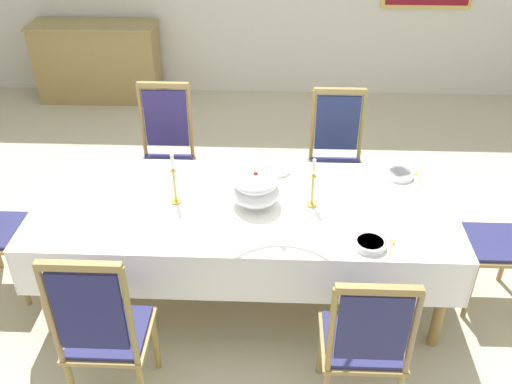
{
  "coord_description": "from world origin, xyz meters",
  "views": [
    {
      "loc": [
        0.2,
        -3.17,
        2.8
      ],
      "look_at": [
        0.08,
        -0.15,
        0.79
      ],
      "focal_mm": 39.3,
      "sensor_mm": 36.0,
      "label": 1
    }
  ],
  "objects_px": {
    "chair_north_a": "(166,154)",
    "sideboard": "(98,62)",
    "bowl_near_left": "(400,174)",
    "chair_south_a": "(104,330)",
    "candlestick_east": "(313,188)",
    "soup_tureen": "(256,189)",
    "bowl_far_left": "(278,169)",
    "chair_north_b": "(336,158)",
    "spoon_secondary": "(392,244)",
    "dining_table": "(244,213)",
    "chair_south_b": "(364,341)",
    "spoon_primary": "(416,174)",
    "bowl_near_right": "(370,243)",
    "candlestick_west": "(174,183)",
    "chair_head_east": "(512,232)"
  },
  "relations": [
    {
      "from": "chair_north_a",
      "to": "sideboard",
      "type": "relative_size",
      "value": 0.79
    },
    {
      "from": "bowl_near_left",
      "to": "chair_south_a",
      "type": "bearing_deg",
      "value": -143.0
    },
    {
      "from": "bowl_near_left",
      "to": "candlestick_east",
      "type": "bearing_deg",
      "value": -149.12
    },
    {
      "from": "chair_north_a",
      "to": "bowl_near_left",
      "type": "xyz_separation_m",
      "value": [
        1.73,
        -0.57,
        0.2
      ]
    },
    {
      "from": "chair_north_a",
      "to": "soup_tureen",
      "type": "xyz_separation_m",
      "value": [
        0.76,
        -0.94,
        0.3
      ]
    },
    {
      "from": "bowl_far_left",
      "to": "candlestick_east",
      "type": "bearing_deg",
      "value": -61.27
    },
    {
      "from": "candlestick_east",
      "to": "chair_north_a",
      "type": "bearing_deg",
      "value": 140.0
    },
    {
      "from": "chair_north_b",
      "to": "spoon_secondary",
      "type": "distance_m",
      "value": 1.34
    },
    {
      "from": "dining_table",
      "to": "chair_south_b",
      "type": "height_order",
      "value": "chair_south_b"
    },
    {
      "from": "candlestick_east",
      "to": "dining_table",
      "type": "bearing_deg",
      "value": 180.0
    },
    {
      "from": "soup_tureen",
      "to": "spoon_primary",
      "type": "height_order",
      "value": "soup_tureen"
    },
    {
      "from": "dining_table",
      "to": "bowl_near_left",
      "type": "height_order",
      "value": "bowl_near_left"
    },
    {
      "from": "bowl_near_right",
      "to": "sideboard",
      "type": "xyz_separation_m",
      "value": [
        -2.65,
        3.68,
        -0.33
      ]
    },
    {
      "from": "candlestick_east",
      "to": "spoon_secondary",
      "type": "height_order",
      "value": "candlestick_east"
    },
    {
      "from": "candlestick_west",
      "to": "chair_north_b",
      "type": "bearing_deg",
      "value": 39.95
    },
    {
      "from": "chair_north_a",
      "to": "candlestick_east",
      "type": "xyz_separation_m",
      "value": [
        1.12,
        -0.94,
        0.31
      ]
    },
    {
      "from": "candlestick_west",
      "to": "sideboard",
      "type": "relative_size",
      "value": 0.25
    },
    {
      "from": "chair_south_b",
      "to": "chair_head_east",
      "type": "height_order",
      "value": "chair_head_east"
    },
    {
      "from": "chair_head_east",
      "to": "spoon_secondary",
      "type": "distance_m",
      "value": 0.95
    },
    {
      "from": "bowl_near_left",
      "to": "bowl_far_left",
      "type": "xyz_separation_m",
      "value": [
        -0.84,
        0.03,
        0.0
      ]
    },
    {
      "from": "chair_north_a",
      "to": "bowl_far_left",
      "type": "bearing_deg",
      "value": 149.13
    },
    {
      "from": "soup_tureen",
      "to": "sideboard",
      "type": "xyz_separation_m",
      "value": [
        -1.98,
        3.28,
        -0.42
      ]
    },
    {
      "from": "bowl_near_right",
      "to": "soup_tureen",
      "type": "bearing_deg",
      "value": 148.94
    },
    {
      "from": "dining_table",
      "to": "candlestick_east",
      "type": "height_order",
      "value": "candlestick_east"
    },
    {
      "from": "dining_table",
      "to": "chair_south_b",
      "type": "xyz_separation_m",
      "value": [
        0.68,
        -0.93,
        -0.13
      ]
    },
    {
      "from": "candlestick_west",
      "to": "bowl_near_right",
      "type": "height_order",
      "value": "candlestick_west"
    },
    {
      "from": "chair_south_a",
      "to": "bowl_near_right",
      "type": "bearing_deg",
      "value": 20.3
    },
    {
      "from": "candlestick_west",
      "to": "spoon_primary",
      "type": "relative_size",
      "value": 2.0
    },
    {
      "from": "chair_north_a",
      "to": "bowl_near_right",
      "type": "xyz_separation_m",
      "value": [
        1.43,
        -1.34,
        0.2
      ]
    },
    {
      "from": "chair_head_east",
      "to": "spoon_secondary",
      "type": "relative_size",
      "value": 6.64
    },
    {
      "from": "candlestick_east",
      "to": "spoon_primary",
      "type": "distance_m",
      "value": 0.85
    },
    {
      "from": "soup_tureen",
      "to": "bowl_far_left",
      "type": "bearing_deg",
      "value": 71.0
    },
    {
      "from": "chair_head_east",
      "to": "bowl_near_right",
      "type": "xyz_separation_m",
      "value": [
        -0.99,
        -0.41,
        0.2
      ]
    },
    {
      "from": "chair_head_east",
      "to": "bowl_far_left",
      "type": "distance_m",
      "value": 1.59
    },
    {
      "from": "bowl_near_left",
      "to": "spoon_primary",
      "type": "height_order",
      "value": "bowl_near_left"
    },
    {
      "from": "candlestick_west",
      "to": "candlestick_east",
      "type": "relative_size",
      "value": 1.05
    },
    {
      "from": "bowl_far_left",
      "to": "spoon_primary",
      "type": "distance_m",
      "value": 0.96
    },
    {
      "from": "soup_tureen",
      "to": "candlestick_east",
      "type": "bearing_deg",
      "value": 0.0
    },
    {
      "from": "soup_tureen",
      "to": "bowl_far_left",
      "type": "relative_size",
      "value": 1.81
    },
    {
      "from": "chair_south_b",
      "to": "sideboard",
      "type": "distance_m",
      "value": 4.94
    },
    {
      "from": "candlestick_east",
      "to": "candlestick_west",
      "type": "bearing_deg",
      "value": 180.0
    },
    {
      "from": "candlestick_east",
      "to": "sideboard",
      "type": "height_order",
      "value": "candlestick_east"
    },
    {
      "from": "dining_table",
      "to": "spoon_secondary",
      "type": "relative_size",
      "value": 15.41
    },
    {
      "from": "chair_south_a",
      "to": "dining_table",
      "type": "bearing_deg",
      "value": 54.0
    },
    {
      "from": "dining_table",
      "to": "soup_tureen",
      "type": "xyz_separation_m",
      "value": [
        0.08,
        -0.0,
        0.19
      ]
    },
    {
      "from": "chair_south_a",
      "to": "sideboard",
      "type": "relative_size",
      "value": 0.8
    },
    {
      "from": "chair_south_b",
      "to": "chair_north_b",
      "type": "height_order",
      "value": "chair_north_b"
    },
    {
      "from": "candlestick_west",
      "to": "bowl_far_left",
      "type": "distance_m",
      "value": 0.77
    },
    {
      "from": "candlestick_west",
      "to": "bowl_near_right",
      "type": "xyz_separation_m",
      "value": [
        1.19,
        -0.41,
        -0.12
      ]
    },
    {
      "from": "bowl_near_right",
      "to": "spoon_primary",
      "type": "distance_m",
      "value": 0.91
    }
  ]
}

